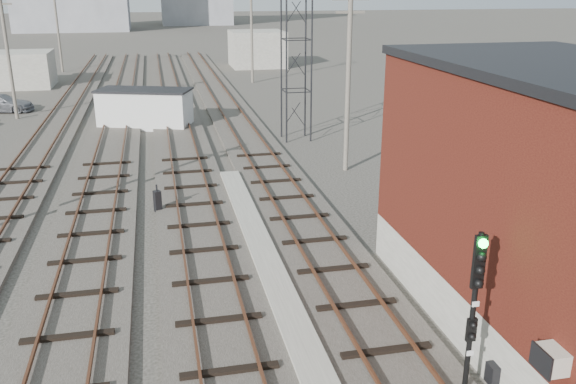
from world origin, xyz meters
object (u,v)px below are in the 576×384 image
object	(u,v)px
signal_mast	(474,305)
site_trailer	(145,108)
switch_stand	(158,201)
car_grey	(1,103)

from	to	relation	value
signal_mast	site_trailer	bearing A→B (deg)	103.42
switch_stand	car_grey	size ratio (longest dim) A/B	0.26
switch_stand	site_trailer	world-z (taller)	site_trailer
signal_mast	car_grey	world-z (taller)	signal_mast
signal_mast	switch_stand	world-z (taller)	signal_mast
switch_stand	car_grey	distance (m)	26.63
signal_mast	car_grey	size ratio (longest dim) A/B	0.90
signal_mast	site_trailer	xyz separation A→B (m)	(-7.23, 30.33, -1.16)
site_trailer	car_grey	world-z (taller)	site_trailer
site_trailer	car_grey	xyz separation A→B (m)	(-10.54, 7.59, -0.62)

